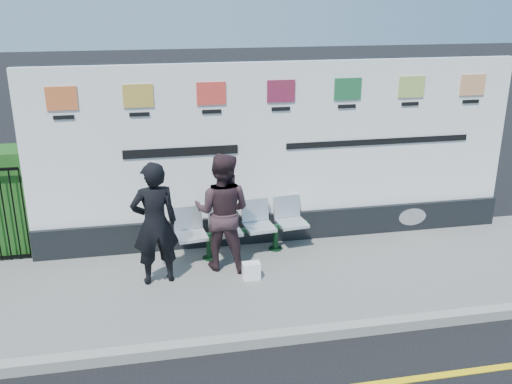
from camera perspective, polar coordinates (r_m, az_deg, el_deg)
pavement at (r=8.63m, az=1.00°, el=-8.84°), size 14.00×3.00×0.12m
kerb at (r=7.37m, az=3.53°, el=-14.18°), size 14.00×0.18×0.14m
billboard at (r=9.43m, az=2.29°, el=2.61°), size 8.00×0.30×3.00m
bench at (r=9.22m, az=-1.31°, el=-4.90°), size 2.18×0.80×0.46m
woman_left at (r=8.23m, az=-10.09°, el=-3.12°), size 0.73×0.53×1.82m
woman_right at (r=8.56m, az=-3.37°, el=-1.98°), size 1.08×0.97×1.82m
handbag_brown at (r=9.02m, az=-3.03°, el=-3.24°), size 0.26×0.17×0.19m
carrier_bag_white at (r=8.49m, az=-0.47°, el=-7.88°), size 0.26×0.16×0.26m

